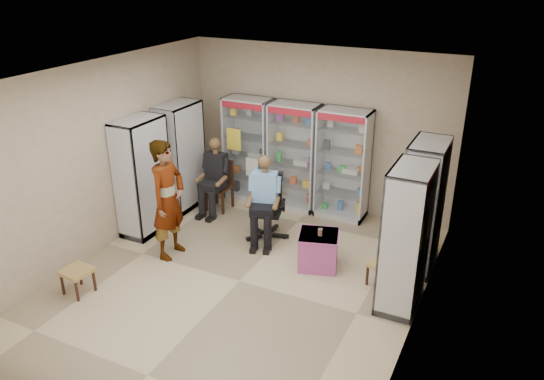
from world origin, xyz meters
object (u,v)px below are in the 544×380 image
at_px(cabinet_back_left, 249,149).
at_px(cabinet_back_mid, 294,157).
at_px(cabinet_right_far, 423,206).
at_px(cabinet_left_far, 181,157).
at_px(woven_stool_b, 78,281).
at_px(cabinet_back_right, 343,165).
at_px(pink_trunk, 318,250).
at_px(woven_stool_a, 382,274).
at_px(cabinet_right_near, 405,239).
at_px(office_chair, 267,208).
at_px(wooden_chair, 219,186).
at_px(seated_shopkeeper, 265,201).
at_px(cabinet_left_near, 143,177).
at_px(standing_man, 168,200).

bearing_deg(cabinet_back_left, cabinet_back_mid, 0.00).
bearing_deg(cabinet_right_far, cabinet_left_far, 87.43).
xyz_separation_m(cabinet_back_left, woven_stool_b, (-0.60, -3.98, -0.81)).
bearing_deg(cabinet_back_right, cabinet_left_far, -161.81).
xyz_separation_m(pink_trunk, woven_stool_a, (1.02, -0.08, -0.09)).
relative_size(cabinet_right_near, office_chair, 1.82).
height_order(cabinet_right_near, wooden_chair, cabinet_right_near).
xyz_separation_m(cabinet_back_left, cabinet_right_near, (3.53, -2.23, 0.00)).
bearing_deg(cabinet_back_right, cabinet_right_near, -53.84).
bearing_deg(woven_stool_b, seated_shopkeeper, 57.40).
distance_m(cabinet_back_right, woven_stool_b, 4.77).
height_order(cabinet_back_right, cabinet_right_far, same).
distance_m(seated_shopkeeper, pink_trunk, 1.28).
bearing_deg(cabinet_left_near, woven_stool_a, 91.68).
relative_size(cabinet_right_near, cabinet_left_near, 1.00).
distance_m(cabinet_right_near, cabinet_left_far, 4.65).
bearing_deg(pink_trunk, office_chair, 156.65).
bearing_deg(cabinet_back_right, woven_stool_b, -122.13).
bearing_deg(woven_stool_a, cabinet_right_near, -44.19).
distance_m(cabinet_back_left, cabinet_back_mid, 0.95).
bearing_deg(standing_man, wooden_chair, 5.58).
bearing_deg(cabinet_back_right, cabinet_back_left, 180.00).
xyz_separation_m(cabinet_back_right, office_chair, (-0.85, -1.34, -0.45)).
relative_size(woven_stool_b, standing_man, 0.20).
height_order(cabinet_back_left, cabinet_back_mid, same).
distance_m(office_chair, woven_stool_a, 2.25).
bearing_deg(cabinet_back_left, cabinet_right_near, -32.28).
relative_size(cabinet_back_right, seated_shopkeeper, 1.43).
relative_size(cabinet_back_right, cabinet_left_near, 1.00).
height_order(cabinet_back_left, cabinet_back_right, same).
bearing_deg(woven_stool_a, pink_trunk, 175.52).
distance_m(cabinet_left_near, woven_stool_b, 2.14).
bearing_deg(cabinet_right_near, cabinet_left_near, 87.43).
height_order(cabinet_back_right, pink_trunk, cabinet_back_right).
relative_size(cabinet_right_far, standing_man, 1.04).
height_order(seated_shopkeeper, standing_man, standing_man).
relative_size(cabinet_left_near, standing_man, 1.04).
distance_m(cabinet_right_near, cabinet_left_near, 4.46).
bearing_deg(pink_trunk, woven_stool_a, -4.48).
xyz_separation_m(cabinet_back_left, cabinet_left_near, (-0.93, -2.03, 0.00)).
bearing_deg(cabinet_right_near, cabinet_back_left, 57.72).
relative_size(cabinet_right_far, office_chair, 1.82).
height_order(cabinet_back_left, woven_stool_b, cabinet_back_left).
height_order(cabinet_right_far, standing_man, cabinet_right_far).
distance_m(wooden_chair, standing_man, 1.86).
distance_m(office_chair, woven_stool_b, 3.13).
bearing_deg(woven_stool_b, wooden_chair, 83.85).
xyz_separation_m(cabinet_right_far, cabinet_left_far, (-4.46, 0.20, 0.00)).
bearing_deg(standing_man, cabinet_right_far, -69.54).
height_order(cabinet_right_near, cabinet_left_far, same).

